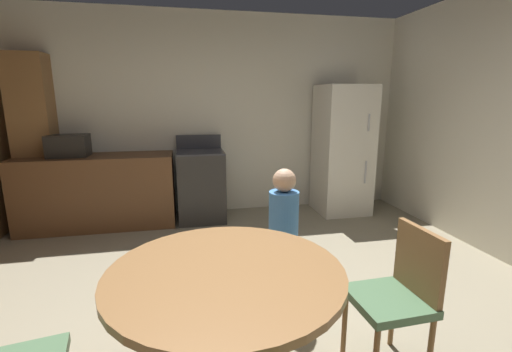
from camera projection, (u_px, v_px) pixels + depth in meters
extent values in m
plane|color=gray|center=(265.00, 346.00, 2.28)|extent=(14.00, 14.00, 0.00)
cube|color=silver|center=(217.00, 116.00, 4.82)|extent=(5.49, 0.12, 2.70)
cube|color=brown|center=(99.00, 191.00, 4.33)|extent=(1.83, 0.60, 0.90)
cube|color=olive|center=(36.00, 143.00, 4.23)|extent=(0.44, 0.36, 2.10)
cube|color=#2D2B28|center=(201.00, 186.00, 4.58)|extent=(0.60, 0.60, 0.90)
cube|color=#38383D|center=(200.00, 152.00, 4.48)|extent=(0.60, 0.60, 0.02)
cube|color=#38383D|center=(199.00, 141.00, 4.72)|extent=(0.60, 0.04, 0.18)
cube|color=silver|center=(343.00, 150.00, 4.83)|extent=(0.68, 0.66, 1.76)
cylinder|color=#B2B2B7|center=(369.00, 123.00, 4.45)|extent=(0.02, 0.02, 0.22)
cylinder|color=#B2B2B7|center=(366.00, 172.00, 4.59)|extent=(0.02, 0.02, 0.30)
cube|color=black|center=(68.00, 146.00, 4.15)|extent=(0.44, 0.32, 0.26)
cylinder|color=olive|center=(227.00, 340.00, 1.79)|extent=(0.14, 0.14, 0.72)
cylinder|color=olive|center=(226.00, 273.00, 1.71)|extent=(1.17, 1.17, 0.04)
cylinder|color=olive|center=(345.00, 323.00, 2.16)|extent=(0.03, 0.03, 0.43)
cylinder|color=olive|center=(430.00, 351.00, 1.92)|extent=(0.03, 0.03, 0.43)
cylinder|color=olive|center=(393.00, 315.00, 2.24)|extent=(0.03, 0.03, 0.43)
cube|color=#4C704C|center=(388.00, 300.00, 1.99)|extent=(0.41, 0.41, 0.05)
cube|color=olive|center=(419.00, 263.00, 1.99)|extent=(0.05, 0.38, 0.42)
cylinder|color=#665B51|center=(283.00, 276.00, 2.66)|extent=(0.17, 0.17, 0.50)
cylinder|color=#4784CC|center=(284.00, 219.00, 2.56)|extent=(0.31, 0.31, 0.42)
sphere|color=#D6A884|center=(284.00, 180.00, 2.50)|extent=(0.17, 0.17, 0.17)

